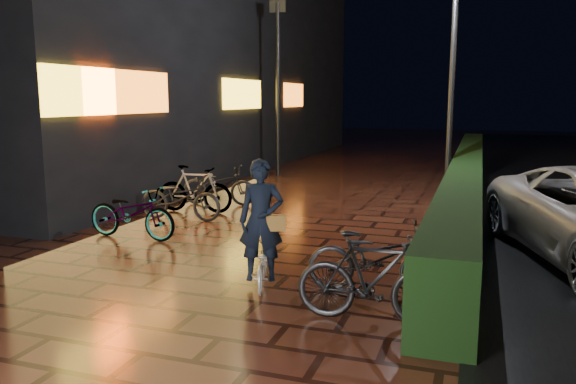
% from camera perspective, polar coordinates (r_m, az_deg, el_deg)
% --- Properties ---
extents(ground, '(80.00, 80.00, 0.00)m').
position_cam_1_polar(ground, '(8.40, -7.23, -7.66)').
color(ground, '#381911').
rests_on(ground, ground).
extents(hedge, '(0.70, 20.00, 1.00)m').
position_cam_1_polar(hedge, '(15.32, 17.74, 1.65)').
color(hedge, black).
rests_on(hedge, ground).
extents(storefront_block, '(12.09, 22.00, 9.00)m').
position_cam_1_polar(storefront_block, '(22.90, -16.51, 14.18)').
color(storefront_block, black).
rests_on(storefront_block, ground).
extents(lamp_post_hedge, '(0.49, 0.18, 5.13)m').
position_cam_1_polar(lamp_post_hedge, '(14.27, 16.30, 10.52)').
color(lamp_post_hedge, black).
rests_on(lamp_post_hedge, ground).
extents(lamp_post_sf, '(0.53, 0.16, 5.48)m').
position_cam_1_polar(lamp_post_sf, '(18.16, -1.03, 11.20)').
color(lamp_post_sf, black).
rests_on(lamp_post_sf, ground).
extents(cyclist, '(0.75, 1.26, 1.70)m').
position_cam_1_polar(cyclist, '(7.40, -2.67, -4.88)').
color(cyclist, silver).
rests_on(cyclist, ground).
extents(traffic_barrier, '(0.47, 1.84, 0.74)m').
position_cam_1_polar(traffic_barrier, '(10.24, 14.71, -2.66)').
color(traffic_barrier, red).
rests_on(traffic_barrier, ground).
extents(cart_assembly, '(0.62, 0.66, 0.95)m').
position_cam_1_polar(cart_assembly, '(10.94, 16.14, -1.31)').
color(cart_assembly, black).
rests_on(cart_assembly, ground).
extents(parked_bikes_storefront, '(1.90, 4.20, 1.03)m').
position_cam_1_polar(parked_bikes_storefront, '(11.88, -10.49, -0.33)').
color(parked_bikes_storefront, black).
rests_on(parked_bikes_storefront, ground).
extents(parked_bikes_hedge, '(1.92, 1.71, 1.03)m').
position_cam_1_polar(parked_bikes_hedge, '(6.83, 8.86, -7.46)').
color(parked_bikes_hedge, black).
rests_on(parked_bikes_hedge, ground).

